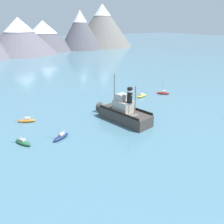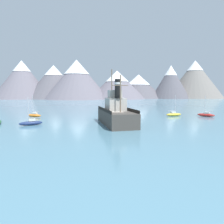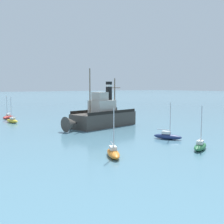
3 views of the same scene
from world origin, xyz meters
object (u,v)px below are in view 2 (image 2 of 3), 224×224
sailboat_navy (31,123)px  sailboat_red (206,115)px  sailboat_yellow (174,114)px  sailboat_orange (34,115)px  old_tugboat (115,114)px

sailboat_navy → sailboat_red: bearing=16.7°
sailboat_yellow → sailboat_orange: (-32.29, -0.69, 0.00)m
old_tugboat → sailboat_navy: old_tugboat is taller
sailboat_yellow → sailboat_navy: bearing=-157.5°
old_tugboat → sailboat_yellow: old_tugboat is taller
sailboat_orange → sailboat_red: bearing=-0.7°
old_tugboat → sailboat_navy: size_ratio=3.02×
sailboat_red → old_tugboat: bearing=-155.3°
old_tugboat → sailboat_navy: bearing=-176.4°
old_tugboat → sailboat_navy: 14.64m
sailboat_yellow → sailboat_orange: bearing=-178.8°
old_tugboat → sailboat_orange: size_ratio=3.02×
sailboat_orange → old_tugboat: bearing=-30.1°
sailboat_red → sailboat_navy: size_ratio=1.00×
old_tugboat → sailboat_red: old_tugboat is taller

